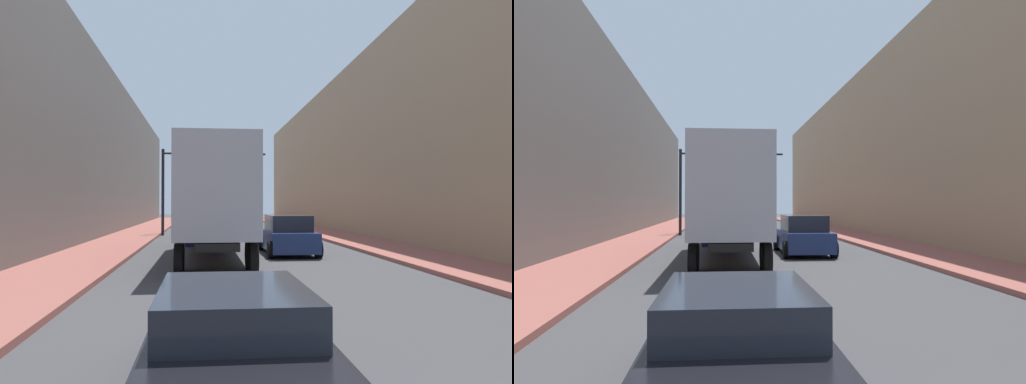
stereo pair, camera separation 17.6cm
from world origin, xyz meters
TOP-DOWN VIEW (x-y plane):
  - sidewalk_right at (6.55, 30.00)m, footprint 3.21×80.00m
  - sidewalk_left at (-6.55, 30.00)m, footprint 3.21×80.00m
  - building_right at (11.15, 30.00)m, footprint 6.00×80.00m
  - building_left at (-11.15, 30.00)m, footprint 6.00×80.00m
  - semi_truck at (-1.69, 19.53)m, footprint 2.55×14.10m
  - sedan_car at (-1.77, 4.43)m, footprint 2.06×4.30m
  - suv_car at (1.55, 20.17)m, footprint 2.17×4.91m
  - traffic_signal_gantry at (-3.01, 33.17)m, footprint 7.13×0.35m

SIDE VIEW (x-z plane):
  - sidewalk_right at x=6.55m, z-range 0.00..0.15m
  - sidewalk_left at x=-6.55m, z-range 0.00..0.15m
  - sedan_car at x=-1.77m, z-range -0.02..1.28m
  - suv_car at x=1.55m, z-range -0.05..1.63m
  - semi_truck at x=-1.69m, z-range 0.25..4.53m
  - traffic_signal_gantry at x=-3.01m, z-range 1.18..7.08m
  - building_left at x=-11.15m, z-range 0.00..11.18m
  - building_right at x=11.15m, z-range 0.00..12.02m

